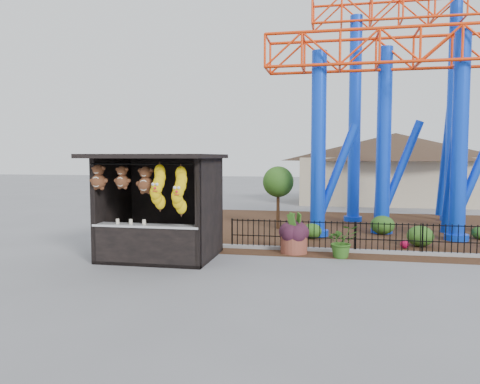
% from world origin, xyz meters
% --- Properties ---
extents(ground, '(120.00, 120.00, 0.00)m').
position_xyz_m(ground, '(0.00, 0.00, 0.00)').
color(ground, slate).
rests_on(ground, ground).
extents(mulch_bed, '(18.00, 12.00, 0.02)m').
position_xyz_m(mulch_bed, '(4.00, 8.00, 0.01)').
color(mulch_bed, '#331E11').
rests_on(mulch_bed, ground).
extents(curb, '(18.00, 0.18, 0.12)m').
position_xyz_m(curb, '(4.00, 3.00, 0.06)').
color(curb, gray).
rests_on(curb, ground).
extents(prize_booth, '(3.50, 3.40, 3.12)m').
position_xyz_m(prize_booth, '(-2.99, 0.92, 1.53)').
color(prize_booth, black).
rests_on(prize_booth, ground).
extents(picket_fence, '(12.20, 0.06, 1.00)m').
position_xyz_m(picket_fence, '(4.90, 3.00, 0.50)').
color(picket_fence, black).
rests_on(picket_fence, ground).
extents(roller_coaster, '(11.00, 6.37, 10.82)m').
position_xyz_m(roller_coaster, '(5.12, 8.23, 6.44)').
color(roller_coaster, blue).
rests_on(roller_coaster, ground).
extents(terracotta_planter, '(0.99, 0.99, 0.55)m').
position_xyz_m(terracotta_planter, '(0.89, 2.57, 0.28)').
color(terracotta_planter, brown).
rests_on(terracotta_planter, ground).
extents(planter_foliage, '(0.70, 0.70, 0.64)m').
position_xyz_m(planter_foliage, '(0.89, 2.57, 0.87)').
color(planter_foliage, '#2E1220').
rests_on(planter_foliage, terracotta_planter).
extents(potted_plant, '(1.12, 1.05, 1.02)m').
position_xyz_m(potted_plant, '(2.37, 2.21, 0.51)').
color(potted_plant, '#284D16').
rests_on(potted_plant, ground).
extents(landscaping, '(8.36, 3.41, 0.74)m').
position_xyz_m(landscaping, '(4.53, 5.60, 0.33)').
color(landscaping, '#285118').
rests_on(landscaping, mulch_bed).
extents(pavilion, '(15.00, 15.00, 4.80)m').
position_xyz_m(pavilion, '(6.00, 20.00, 3.07)').
color(pavilion, '#BFAD8C').
rests_on(pavilion, ground).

